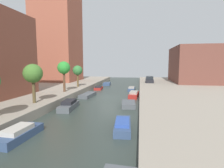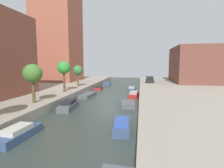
{
  "view_description": "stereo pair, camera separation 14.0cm",
  "coord_description": "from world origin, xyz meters",
  "px_view_note": "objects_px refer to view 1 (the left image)",
  "views": [
    {
      "loc": [
        4.99,
        -27.74,
        5.46
      ],
      "look_at": [
        0.26,
        2.36,
        1.94
      ],
      "focal_mm": 28.46,
      "sensor_mm": 36.0,
      "label": 1
    },
    {
      "loc": [
        5.12,
        -27.71,
        5.46
      ],
      "look_at": [
        0.26,
        2.36,
        1.94
      ],
      "focal_mm": 28.46,
      "sensor_mm": 36.0,
      "label": 2
    }
  ],
  "objects_px": {
    "apartment_tower_far": "(58,38)",
    "moored_boat_right_4": "(132,89)",
    "moored_boat_left_1": "(69,105)",
    "moored_boat_right_2": "(129,104)",
    "street_tree_3": "(78,71)",
    "moored_boat_right_3": "(134,95)",
    "parked_car": "(149,80)",
    "moored_boat_left_3": "(99,88)",
    "low_block_right": "(195,65)",
    "street_tree_1": "(33,74)",
    "moored_boat_left_4": "(107,84)",
    "moored_boat_right_1": "(123,125)",
    "street_tree_2": "(64,68)",
    "moored_boat_left_0": "(19,134)",
    "moored_boat_left_2": "(88,95)"
  },
  "relations": [
    {
      "from": "moored_boat_right_3",
      "to": "moored_boat_left_4",
      "type": "bearing_deg",
      "value": 115.42
    },
    {
      "from": "moored_boat_left_3",
      "to": "moored_boat_right_2",
      "type": "relative_size",
      "value": 0.97
    },
    {
      "from": "apartment_tower_far",
      "to": "moored_boat_left_4",
      "type": "height_order",
      "value": "apartment_tower_far"
    },
    {
      "from": "parked_car",
      "to": "moored_boat_left_1",
      "type": "xyz_separation_m",
      "value": [
        -10.69,
        -23.02,
        -1.18
      ]
    },
    {
      "from": "moored_boat_left_1",
      "to": "moored_boat_right_3",
      "type": "bearing_deg",
      "value": 49.86
    },
    {
      "from": "moored_boat_right_1",
      "to": "street_tree_3",
      "type": "bearing_deg",
      "value": 119.62
    },
    {
      "from": "apartment_tower_far",
      "to": "street_tree_2",
      "type": "bearing_deg",
      "value": -62.1
    },
    {
      "from": "street_tree_3",
      "to": "moored_boat_left_3",
      "type": "height_order",
      "value": "street_tree_3"
    },
    {
      "from": "moored_boat_left_4",
      "to": "moored_boat_right_3",
      "type": "distance_m",
      "value": 17.13
    },
    {
      "from": "parked_car",
      "to": "moored_boat_left_4",
      "type": "distance_m",
      "value": 10.72
    },
    {
      "from": "low_block_right",
      "to": "street_tree_3",
      "type": "relative_size",
      "value": 3.45
    },
    {
      "from": "low_block_right",
      "to": "moored_boat_left_1",
      "type": "bearing_deg",
      "value": -129.82
    },
    {
      "from": "street_tree_2",
      "to": "moored_boat_right_2",
      "type": "distance_m",
      "value": 12.12
    },
    {
      "from": "moored_boat_right_3",
      "to": "street_tree_3",
      "type": "bearing_deg",
      "value": 160.1
    },
    {
      "from": "low_block_right",
      "to": "moored_boat_left_2",
      "type": "height_order",
      "value": "low_block_right"
    },
    {
      "from": "moored_boat_left_1",
      "to": "moored_boat_right_2",
      "type": "distance_m",
      "value": 7.43
    },
    {
      "from": "street_tree_1",
      "to": "moored_boat_left_3",
      "type": "bearing_deg",
      "value": 79.84
    },
    {
      "from": "street_tree_2",
      "to": "moored_boat_right_4",
      "type": "distance_m",
      "value": 14.54
    },
    {
      "from": "street_tree_3",
      "to": "moored_boat_left_0",
      "type": "bearing_deg",
      "value": -81.38
    },
    {
      "from": "street_tree_2",
      "to": "moored_boat_left_0",
      "type": "bearing_deg",
      "value": -77.95
    },
    {
      "from": "low_block_right",
      "to": "moored_boat_left_4",
      "type": "bearing_deg",
      "value": -176.41
    },
    {
      "from": "moored_boat_left_4",
      "to": "moored_boat_left_0",
      "type": "bearing_deg",
      "value": -90.53
    },
    {
      "from": "apartment_tower_far",
      "to": "parked_car",
      "type": "xyz_separation_m",
      "value": [
        23.28,
        -0.84,
        -10.33
      ]
    },
    {
      "from": "apartment_tower_far",
      "to": "moored_boat_right_1",
      "type": "xyz_separation_m",
      "value": [
        19.65,
        -29.51,
        -11.59
      ]
    },
    {
      "from": "apartment_tower_far",
      "to": "moored_boat_right_2",
      "type": "xyz_separation_m",
      "value": [
        19.63,
        -21.48,
        -11.66
      ]
    },
    {
      "from": "street_tree_3",
      "to": "moored_boat_right_3",
      "type": "xyz_separation_m",
      "value": [
        10.92,
        -3.95,
        -3.68
      ]
    },
    {
      "from": "street_tree_2",
      "to": "moored_boat_left_3",
      "type": "bearing_deg",
      "value": 71.84
    },
    {
      "from": "moored_boat_left_0",
      "to": "moored_boat_right_2",
      "type": "distance_m",
      "value": 13.24
    },
    {
      "from": "moored_boat_left_2",
      "to": "parked_car",
      "type": "bearing_deg",
      "value": 54.19
    },
    {
      "from": "street_tree_3",
      "to": "street_tree_2",
      "type": "bearing_deg",
      "value": -90.0
    },
    {
      "from": "moored_boat_left_3",
      "to": "moored_boat_right_4",
      "type": "relative_size",
      "value": 0.87
    },
    {
      "from": "moored_boat_right_1",
      "to": "moored_boat_right_4",
      "type": "height_order",
      "value": "moored_boat_right_1"
    },
    {
      "from": "apartment_tower_far",
      "to": "moored_boat_right_4",
      "type": "relative_size",
      "value": 5.81
    },
    {
      "from": "moored_boat_right_4",
      "to": "low_block_right",
      "type": "bearing_deg",
      "value": 33.69
    },
    {
      "from": "moored_boat_right_1",
      "to": "moored_boat_right_3",
      "type": "relative_size",
      "value": 0.95
    },
    {
      "from": "apartment_tower_far",
      "to": "moored_boat_left_1",
      "type": "height_order",
      "value": "apartment_tower_far"
    },
    {
      "from": "apartment_tower_far",
      "to": "street_tree_3",
      "type": "relative_size",
      "value": 5.33
    },
    {
      "from": "apartment_tower_far",
      "to": "low_block_right",
      "type": "height_order",
      "value": "apartment_tower_far"
    },
    {
      "from": "street_tree_1",
      "to": "parked_car",
      "type": "relative_size",
      "value": 1.06
    },
    {
      "from": "moored_boat_left_3",
      "to": "moored_boat_right_1",
      "type": "distance_m",
      "value": 23.27
    },
    {
      "from": "street_tree_3",
      "to": "moored_boat_right_3",
      "type": "relative_size",
      "value": 0.93
    },
    {
      "from": "low_block_right",
      "to": "moored_boat_left_4",
      "type": "distance_m",
      "value": 21.88
    },
    {
      "from": "moored_boat_left_3",
      "to": "street_tree_1",
      "type": "bearing_deg",
      "value": -100.16
    },
    {
      "from": "moored_boat_right_4",
      "to": "moored_boat_left_4",
      "type": "bearing_deg",
      "value": 128.41
    },
    {
      "from": "apartment_tower_far",
      "to": "moored_boat_left_3",
      "type": "height_order",
      "value": "apartment_tower_far"
    },
    {
      "from": "street_tree_1",
      "to": "moored_boat_left_4",
      "type": "height_order",
      "value": "street_tree_1"
    },
    {
      "from": "street_tree_1",
      "to": "moored_boat_left_1",
      "type": "bearing_deg",
      "value": 25.42
    },
    {
      "from": "parked_car",
      "to": "moored_boat_left_2",
      "type": "distance_m",
      "value": 18.46
    },
    {
      "from": "moored_boat_left_2",
      "to": "apartment_tower_far",
      "type": "bearing_deg",
      "value": 128.42
    },
    {
      "from": "low_block_right",
      "to": "moored_boat_right_3",
      "type": "xyz_separation_m",
      "value": [
        -13.93,
        -16.81,
        -4.8
      ]
    }
  ]
}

